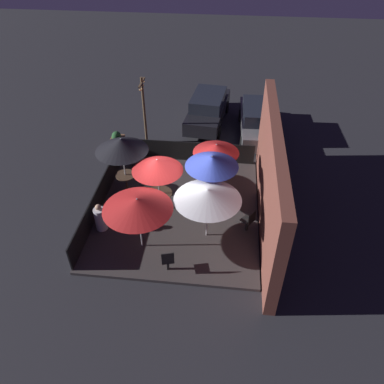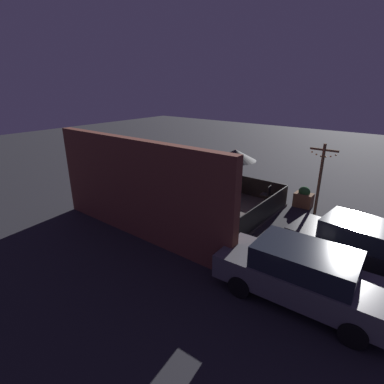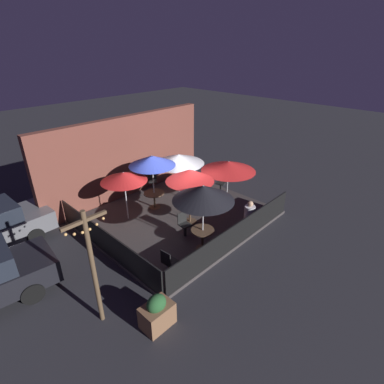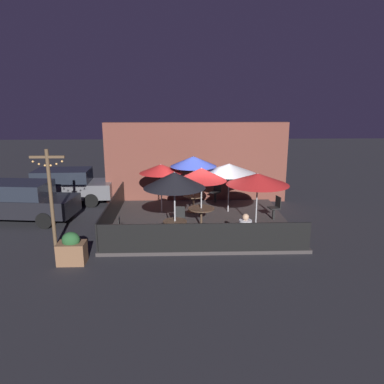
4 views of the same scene
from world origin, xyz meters
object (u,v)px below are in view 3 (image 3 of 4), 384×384
at_px(patio_umbrella_2, 203,193).
at_px(patio_umbrella_4, 228,166).
at_px(dining_table_1, 190,209).
at_px(patio_chair_3, 153,180).
at_px(patio_chair_1, 168,261).
at_px(patio_umbrella_0, 152,161).
at_px(patio_umbrella_5, 179,159).
at_px(patron_0, 249,216).
at_px(patio_chair_2, 222,182).
at_px(dining_table_0, 154,196).
at_px(dining_table_2, 203,234).
at_px(patio_umbrella_1, 190,175).
at_px(patio_umbrella_3, 124,177).
at_px(planter_box, 157,313).
at_px(light_post, 92,263).
at_px(patio_chair_0, 184,223).

height_order(patio_umbrella_2, patio_umbrella_4, patio_umbrella_2).
relative_size(dining_table_1, patio_chair_3, 1.05).
distance_m(patio_umbrella_2, patio_chair_1, 2.40).
height_order(patio_umbrella_0, patio_umbrella_5, patio_umbrella_0).
relative_size(patio_chair_1, patron_0, 0.83).
distance_m(patio_umbrella_4, dining_table_1, 2.43).
height_order(patio_umbrella_4, patio_chair_2, patio_umbrella_4).
bearing_deg(patio_chair_2, dining_table_0, -34.15).
bearing_deg(patio_umbrella_5, patio_chair_1, -137.74).
distance_m(patio_umbrella_4, patio_umbrella_5, 2.32).
bearing_deg(dining_table_2, patio_chair_1, -175.42).
bearing_deg(patron_0, patio_umbrella_4, -23.64).
xyz_separation_m(patio_umbrella_1, patio_umbrella_4, (2.03, -0.28, -0.13)).
distance_m(patio_umbrella_1, patio_chair_2, 3.48).
relative_size(patio_umbrella_3, dining_table_2, 2.56).
relative_size(planter_box, light_post, 0.30).
relative_size(dining_table_0, dining_table_1, 0.89).
distance_m(patio_umbrella_0, patio_chair_3, 2.48).
distance_m(patio_umbrella_0, patio_chair_2, 3.83).
height_order(patio_umbrella_3, dining_table_2, patio_umbrella_3).
xyz_separation_m(patio_umbrella_3, patio_umbrella_4, (3.62, -2.30, 0.04)).
height_order(dining_table_1, planter_box, planter_box).
xyz_separation_m(patio_umbrella_4, patio_chair_0, (-2.86, -0.22, -1.40)).
distance_m(patio_umbrella_0, patio_chair_0, 3.02).
height_order(dining_table_0, patio_chair_0, patio_chair_0).
xyz_separation_m(patio_chair_1, planter_box, (-1.40, -1.10, -0.19)).
bearing_deg(patio_chair_0, patio_chair_2, 116.22).
height_order(patio_chair_3, planter_box, patio_chair_3).
distance_m(patio_chair_0, light_post, 4.47).
bearing_deg(planter_box, dining_table_1, 34.25).
height_order(patio_umbrella_5, patio_chair_1, patio_umbrella_5).
xyz_separation_m(patio_umbrella_2, patio_chair_0, (0.14, 1.05, -1.67)).
distance_m(patio_umbrella_2, patio_umbrella_3, 3.64).
bearing_deg(patio_chair_2, patio_chair_1, 8.64).
distance_m(patio_umbrella_3, light_post, 4.95).
bearing_deg(patio_chair_0, patio_chair_1, -49.85).
distance_m(patio_umbrella_2, patio_chair_2, 4.93).
distance_m(patio_umbrella_0, dining_table_0, 1.62).
xyz_separation_m(patio_chair_0, patio_chair_3, (1.72, 3.89, 0.01)).
height_order(patio_umbrella_2, patio_umbrella_3, patio_umbrella_2).
distance_m(patron_0, planter_box, 5.50).
distance_m(patio_umbrella_1, dining_table_2, 2.33).
bearing_deg(dining_table_1, patio_chair_0, -149.15).
bearing_deg(patio_umbrella_2, patio_chair_0, 82.44).
height_order(patio_umbrella_4, patron_0, patio_umbrella_4).
relative_size(patio_umbrella_1, patio_umbrella_5, 1.00).
bearing_deg(patio_chair_1, patio_umbrella_0, 51.19).
bearing_deg(patio_umbrella_0, patio_umbrella_4, -44.54).
distance_m(dining_table_2, planter_box, 3.37).
height_order(dining_table_0, patio_chair_3, patio_chair_3).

